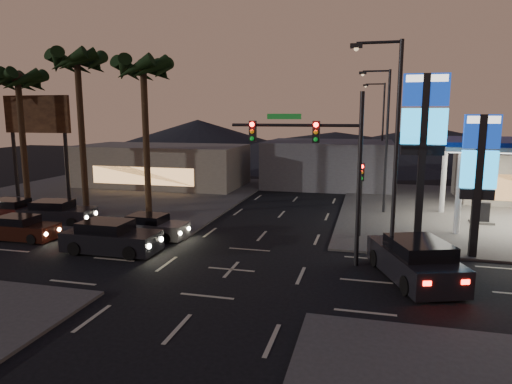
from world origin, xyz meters
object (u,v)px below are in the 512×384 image
(suv_station, at_px, (415,261))
(car_lane_a_mid, at_px, (21,228))
(pylon_sign_short, at_px, (479,164))
(car_lane_b_front, at_px, (151,227))
(car_lane_b_mid, at_px, (57,213))
(car_lane_b_rear, at_px, (13,211))
(traffic_signal_mast, at_px, (321,153))
(car_lane_a_front, at_px, (111,238))
(pylon_sign_tall, at_px, (424,126))

(suv_station, bearing_deg, car_lane_a_mid, 176.44)
(pylon_sign_short, xyz_separation_m, car_lane_a_mid, (-24.06, -2.49, -4.04))
(car_lane_b_front, distance_m, car_lane_b_mid, 7.64)
(car_lane_a_mid, bearing_deg, car_lane_b_front, 16.42)
(pylon_sign_short, xyz_separation_m, suv_station, (-3.01, -3.80, -3.81))
(suv_station, bearing_deg, car_lane_b_rear, 168.71)
(traffic_signal_mast, height_order, car_lane_b_mid, traffic_signal_mast)
(car_lane_a_front, bearing_deg, traffic_signal_mast, 5.03)
(traffic_signal_mast, xyz_separation_m, car_lane_b_rear, (-20.65, 3.68, -4.56))
(traffic_signal_mast, height_order, suv_station, traffic_signal_mast)
(car_lane_b_front, bearing_deg, car_lane_b_mid, 168.09)
(car_lane_a_mid, bearing_deg, suv_station, -3.56)
(pylon_sign_tall, distance_m, pylon_sign_short, 3.20)
(car_lane_b_rear, bearing_deg, car_lane_b_mid, -0.25)
(car_lane_a_front, xyz_separation_m, car_lane_a_mid, (-6.27, 0.95, -0.13))
(car_lane_b_mid, relative_size, car_lane_b_rear, 1.07)
(pylon_sign_tall, bearing_deg, car_lane_b_rear, 179.62)
(car_lane_a_mid, height_order, suv_station, suv_station)
(pylon_sign_short, xyz_separation_m, traffic_signal_mast, (-7.24, -2.51, 0.57))
(car_lane_b_mid, bearing_deg, suv_station, -12.96)
(pylon_sign_tall, xyz_separation_m, car_lane_b_mid, (-22.02, 0.15, -5.69))
(car_lane_a_mid, bearing_deg, pylon_sign_tall, 9.19)
(traffic_signal_mast, distance_m, car_lane_b_front, 11.03)
(car_lane_b_front, bearing_deg, traffic_signal_mast, -12.03)
(car_lane_a_mid, height_order, car_lane_b_mid, car_lane_b_mid)
(traffic_signal_mast, xyz_separation_m, car_lane_b_front, (-9.81, 2.09, -4.60))
(car_lane_b_rear, bearing_deg, pylon_sign_short, -2.40)
(car_lane_a_mid, bearing_deg, car_lane_a_front, -8.65)
(car_lane_a_front, distance_m, car_lane_b_mid, 8.15)
(pylon_sign_short, relative_size, car_lane_a_mid, 1.70)
(car_lane_a_mid, height_order, car_lane_b_front, car_lane_b_front)
(car_lane_b_mid, bearing_deg, pylon_sign_tall, -0.40)
(car_lane_b_front, height_order, car_lane_b_mid, car_lane_b_mid)
(car_lane_a_front, xyz_separation_m, car_lane_b_mid, (-6.73, 4.59, -0.05))
(car_lane_a_front, relative_size, car_lane_b_mid, 1.04)
(pylon_sign_tall, height_order, traffic_signal_mast, pylon_sign_tall)
(traffic_signal_mast, xyz_separation_m, car_lane_a_mid, (-16.82, 0.03, -4.61))
(car_lane_a_front, distance_m, car_lane_b_rear, 11.10)
(pylon_sign_tall, height_order, car_lane_b_front, pylon_sign_tall)
(car_lane_b_front, bearing_deg, suv_station, -13.52)
(pylon_sign_tall, relative_size, car_lane_a_mid, 2.18)
(pylon_sign_short, bearing_deg, traffic_signal_mast, -160.87)
(traffic_signal_mast, xyz_separation_m, suv_station, (4.23, -1.28, -4.38))
(car_lane_a_mid, bearing_deg, pylon_sign_short, 5.90)
(car_lane_a_front, bearing_deg, car_lane_b_mid, 145.67)
(car_lane_a_mid, distance_m, car_lane_b_front, 7.31)
(car_lane_b_front, bearing_deg, pylon_sign_tall, 5.58)
(car_lane_b_front, relative_size, suv_station, 0.72)
(car_lane_a_mid, distance_m, suv_station, 21.09)
(pylon_sign_tall, relative_size, suv_station, 1.53)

